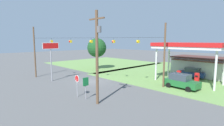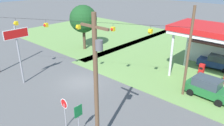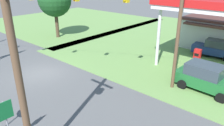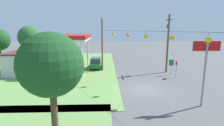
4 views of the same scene
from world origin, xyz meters
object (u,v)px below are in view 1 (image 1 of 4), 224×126
car_at_pumps_front (181,81)px  route_sign (86,84)px  gas_station_store (204,67)px  stop_sign_overhead (51,52)px  utility_pole_main (97,53)px  stop_sign_roadside (77,81)px  car_at_pumps_rear (192,73)px  tree_west_verge (97,48)px  fuel_pump_far (197,79)px  gas_station_canopy (189,46)px  fuel_pump_near (179,76)px

car_at_pumps_front → route_sign: (-5.08, -11.65, 0.73)m
gas_station_store → stop_sign_overhead: (-15.05, -21.14, 2.80)m
car_at_pumps_front → utility_pole_main: 12.69m
stop_sign_roadside → car_at_pumps_rear: bearing=-103.6°
gas_station_store → stop_sign_roadside: 23.23m
car_at_pumps_rear → stop_sign_overhead: size_ratio=0.70×
stop_sign_roadside → utility_pole_main: 4.66m
gas_station_store → tree_west_verge: (-18.97, -8.99, 3.00)m
fuel_pump_far → gas_station_canopy: bearing=179.9°
fuel_pump_far → car_at_pumps_front: car_at_pumps_front is taller
gas_station_store → fuel_pump_near: bearing=-101.0°
stop_sign_overhead → utility_pole_main: (12.71, -1.11, 0.59)m
car_at_pumps_front → stop_sign_overhead: 19.34m
car_at_pumps_rear → tree_west_verge: size_ratio=0.64×
gas_station_store → gas_station_canopy: bearing=-89.8°
route_sign → fuel_pump_far: bearing=69.9°
fuel_pump_near → stop_sign_overhead: size_ratio=0.26×
stop_sign_overhead → route_sign: bearing=-6.3°
gas_station_canopy → fuel_pump_near: 4.85m
stop_sign_roadside → tree_west_verge: tree_west_verge is taller
gas_station_store → fuel_pump_far: gas_station_store is taller
car_at_pumps_front → tree_west_verge: bearing=178.3°
gas_station_store → route_sign: (-4.27, -22.32, -0.03)m
car_at_pumps_front → stop_sign_overhead: (-15.87, -10.46, 3.55)m
stop_sign_roadside → tree_west_verge: 19.25m
stop_sign_roadside → car_at_pumps_front: bearing=-118.4°
gas_station_store → utility_pole_main: bearing=-96.0°
gas_station_store → car_at_pumps_front: bearing=-85.6°
route_sign → stop_sign_overhead: bearing=173.7°
fuel_pump_near → stop_sign_roadside: stop_sign_roadside is taller
gas_station_store → car_at_pumps_front: size_ratio=2.32×
fuel_pump_near → car_at_pumps_front: 4.39m
stop_sign_overhead → car_at_pumps_rear: bearing=52.0°
fuel_pump_far → car_at_pumps_rear: size_ratio=0.38×
route_sign → utility_pole_main: (1.93, 0.07, 3.41)m
fuel_pump_near → fuel_pump_far: size_ratio=1.00×
tree_west_verge → gas_station_store: bearing=25.3°
gas_station_canopy → stop_sign_overhead: (-15.08, -14.29, -0.91)m
gas_station_store → stop_sign_roadside: (-5.61, -22.54, 0.08)m
fuel_pump_far → car_at_pumps_front: size_ratio=0.37×
stop_sign_roadside → gas_station_canopy: bearing=-109.8°
car_at_pumps_front → fuel_pump_near: bearing=122.5°
car_at_pumps_rear → tree_west_verge: bearing=13.3°
utility_pole_main → car_at_pumps_front: bearing=74.7°
route_sign → gas_station_store: bearing=79.2°
car_at_pumps_rear → stop_sign_overhead: 23.29m
stop_sign_roadside → gas_station_store: bearing=-104.0°
gas_station_store → utility_pole_main: 22.63m
stop_sign_roadside → route_sign: bearing=-170.6°
gas_station_canopy → car_at_pumps_front: bearing=-78.3°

